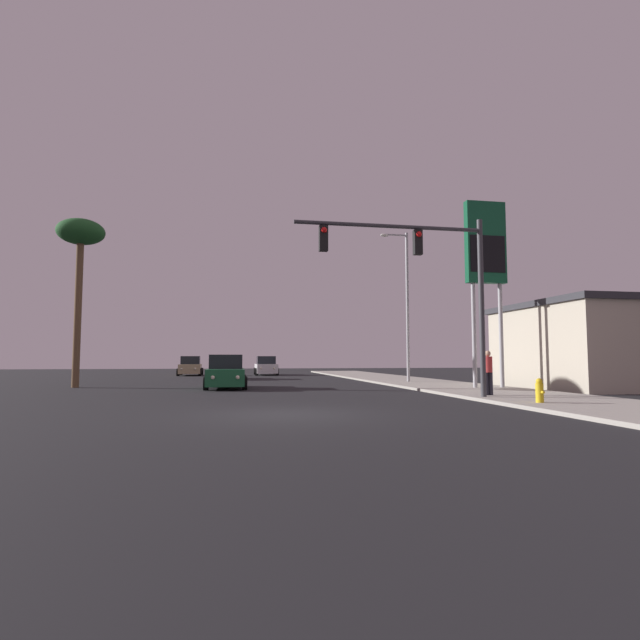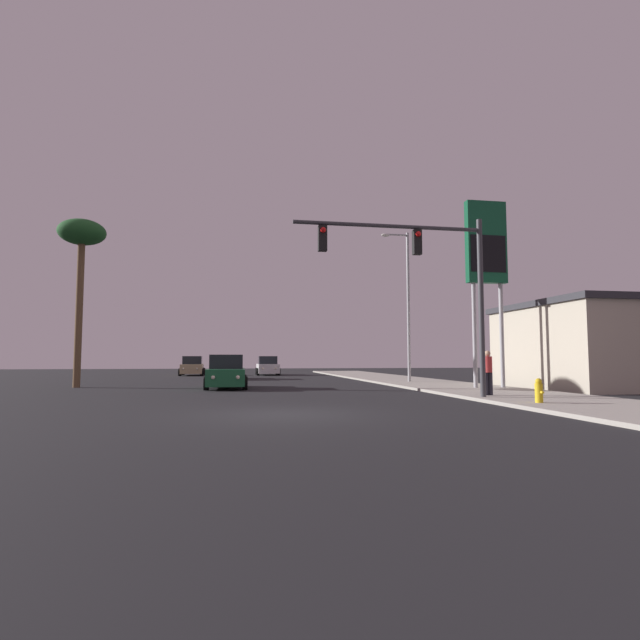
# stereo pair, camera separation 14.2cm
# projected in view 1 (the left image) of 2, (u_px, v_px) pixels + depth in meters

# --- Properties ---
(ground_plane) EXTENTS (120.00, 120.00, 0.00)m
(ground_plane) POSITION_uv_depth(u_px,v_px,m) (287.00, 414.00, 13.41)
(ground_plane) COLOR black
(sidewalk_right) EXTENTS (5.00, 60.00, 0.12)m
(sidewalk_right) POSITION_uv_depth(u_px,v_px,m) (454.00, 387.00, 24.89)
(sidewalk_right) COLOR #9E998E
(sidewalk_right) RESTS_ON ground
(building_gas_station) EXTENTS (10.30, 8.30, 4.30)m
(building_gas_station) POSITION_uv_depth(u_px,v_px,m) (619.00, 345.00, 25.40)
(building_gas_station) COLOR #B2A893
(building_gas_station) RESTS_ON ground
(car_green) EXTENTS (2.04, 4.32, 1.68)m
(car_green) POSITION_uv_depth(u_px,v_px,m) (226.00, 373.00, 24.93)
(car_green) COLOR #195933
(car_green) RESTS_ON ground
(car_black) EXTENTS (2.04, 4.33, 1.68)m
(car_black) POSITION_uv_depth(u_px,v_px,m) (225.00, 368.00, 35.98)
(car_black) COLOR black
(car_black) RESTS_ON ground
(car_tan) EXTENTS (2.04, 4.33, 1.68)m
(car_tan) POSITION_uv_depth(u_px,v_px,m) (190.00, 367.00, 43.61)
(car_tan) COLOR tan
(car_tan) RESTS_ON ground
(car_white) EXTENTS (2.04, 4.32, 1.68)m
(car_white) POSITION_uv_depth(u_px,v_px,m) (266.00, 366.00, 44.69)
(car_white) COLOR silver
(car_white) RESTS_ON ground
(traffic_light_mast) EXTENTS (7.02, 0.36, 6.50)m
(traffic_light_mast) POSITION_uv_depth(u_px,v_px,m) (430.00, 269.00, 17.97)
(traffic_light_mast) COLOR #38383D
(traffic_light_mast) RESTS_ON sidewalk_right
(street_lamp) EXTENTS (1.74, 0.24, 9.00)m
(street_lamp) POSITION_uv_depth(u_px,v_px,m) (405.00, 298.00, 30.04)
(street_lamp) COLOR #99999E
(street_lamp) RESTS_ON sidewalk_right
(gas_station_sign) EXTENTS (2.00, 0.42, 9.00)m
(gas_station_sign) POSITION_uv_depth(u_px,v_px,m) (486.00, 253.00, 24.18)
(gas_station_sign) COLOR #99999E
(gas_station_sign) RESTS_ON sidewalk_right
(fire_hydrant) EXTENTS (0.24, 0.34, 0.76)m
(fire_hydrant) POSITION_uv_depth(u_px,v_px,m) (540.00, 391.00, 15.63)
(fire_hydrant) COLOR gold
(fire_hydrant) RESTS_ON sidewalk_right
(pedestrian_on_sidewalk) EXTENTS (0.34, 0.32, 1.67)m
(pedestrian_on_sidewalk) POSITION_uv_depth(u_px,v_px,m) (488.00, 371.00, 18.81)
(pedestrian_on_sidewalk) COLOR #23232D
(pedestrian_on_sidewalk) RESTS_ON sidewalk_right
(palm_tree_near) EXTENTS (2.40, 2.40, 8.79)m
(palm_tree_near) POSITION_uv_depth(u_px,v_px,m) (81.00, 241.00, 26.11)
(palm_tree_near) COLOR brown
(palm_tree_near) RESTS_ON ground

